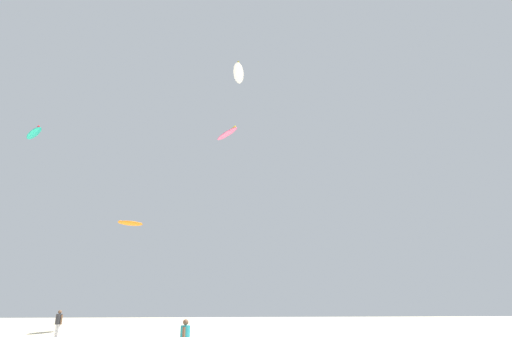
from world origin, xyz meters
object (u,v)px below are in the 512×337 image
object	(u,v)px
kite_aloft_4	(227,134)
kite_aloft_3	(34,133)
person_midground	(59,322)
kite_aloft_0	(238,73)
kite_aloft_1	(130,223)

from	to	relation	value
kite_aloft_4	kite_aloft_3	bearing A→B (deg)	147.61
kite_aloft_4	person_midground	bearing A→B (deg)	173.50
kite_aloft_3	kite_aloft_4	world-z (taller)	kite_aloft_3
kite_aloft_0	kite_aloft_3	bearing A→B (deg)	164.91
kite_aloft_3	kite_aloft_4	bearing A→B (deg)	-32.39
kite_aloft_1	kite_aloft_0	bearing A→B (deg)	-49.98
person_midground	kite_aloft_4	distance (m)	16.69
person_midground	kite_aloft_3	distance (m)	22.12
kite_aloft_1	kite_aloft_4	size ratio (longest dim) A/B	1.06
kite_aloft_0	kite_aloft_1	xyz separation A→B (m)	(-11.41, 13.59, -12.30)
kite_aloft_1	kite_aloft_3	size ratio (longest dim) A/B	0.78
kite_aloft_4	kite_aloft_0	bearing A→B (deg)	79.75
person_midground	kite_aloft_3	size ratio (longest dim) A/B	0.44
person_midground	kite_aloft_4	world-z (taller)	kite_aloft_4
kite_aloft_4	kite_aloft_1	bearing A→B (deg)	116.88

